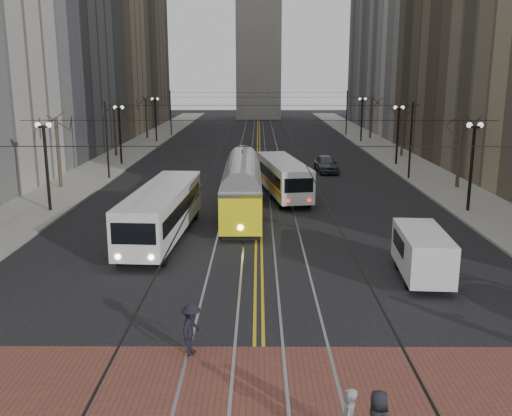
{
  "coord_description": "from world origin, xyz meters",
  "views": [
    {
      "loc": [
        -0.02,
        -18.35,
        8.8
      ],
      "look_at": [
        -0.13,
        6.43,
        3.0
      ],
      "focal_mm": 40.0,
      "sensor_mm": 36.0,
      "label": 1
    }
  ],
  "objects_px": {
    "transit_bus": "(162,214)",
    "pedestrian_d": "(191,329)",
    "cargo_van": "(422,255)",
    "sedan_grey": "(326,164)",
    "rear_bus": "(283,178)",
    "streetcar": "(242,193)"
  },
  "relations": [
    {
      "from": "sedan_grey",
      "to": "pedestrian_d",
      "type": "relative_size",
      "value": 2.7
    },
    {
      "from": "rear_bus",
      "to": "sedan_grey",
      "type": "xyz_separation_m",
      "value": [
        4.46,
        10.82,
        -0.55
      ]
    },
    {
      "from": "cargo_van",
      "to": "sedan_grey",
      "type": "bearing_deg",
      "value": 95.82
    },
    {
      "from": "transit_bus",
      "to": "rear_bus",
      "type": "bearing_deg",
      "value": 61.51
    },
    {
      "from": "cargo_van",
      "to": "sedan_grey",
      "type": "xyz_separation_m",
      "value": [
        -0.91,
        28.37,
        -0.29
      ]
    },
    {
      "from": "cargo_van",
      "to": "rear_bus",
      "type": "bearing_deg",
      "value": 110.99
    },
    {
      "from": "rear_bus",
      "to": "sedan_grey",
      "type": "distance_m",
      "value": 11.71
    },
    {
      "from": "streetcar",
      "to": "pedestrian_d",
      "type": "bearing_deg",
      "value": -94.09
    },
    {
      "from": "rear_bus",
      "to": "cargo_van",
      "type": "xyz_separation_m",
      "value": [
        5.37,
        -17.55,
        -0.26
      ]
    },
    {
      "from": "rear_bus",
      "to": "transit_bus",
      "type": "bearing_deg",
      "value": -130.91
    },
    {
      "from": "streetcar",
      "to": "rear_bus",
      "type": "xyz_separation_m",
      "value": [
        2.85,
        5.98,
        -0.13
      ]
    },
    {
      "from": "transit_bus",
      "to": "streetcar",
      "type": "distance_m",
      "value": 6.82
    },
    {
      "from": "sedan_grey",
      "to": "cargo_van",
      "type": "bearing_deg",
      "value": -91.34
    },
    {
      "from": "transit_bus",
      "to": "pedestrian_d",
      "type": "xyz_separation_m",
      "value": [
        3.1,
        -13.23,
        -0.56
      ]
    },
    {
      "from": "pedestrian_d",
      "to": "rear_bus",
      "type": "bearing_deg",
      "value": 4.95
    },
    {
      "from": "sedan_grey",
      "to": "transit_bus",
      "type": "bearing_deg",
      "value": -120.62
    },
    {
      "from": "transit_bus",
      "to": "cargo_van",
      "type": "distance_m",
      "value": 13.89
    },
    {
      "from": "streetcar",
      "to": "sedan_grey",
      "type": "bearing_deg",
      "value": 65.8
    },
    {
      "from": "streetcar",
      "to": "sedan_grey",
      "type": "relative_size",
      "value": 2.69
    },
    {
      "from": "transit_bus",
      "to": "sedan_grey",
      "type": "relative_size",
      "value": 2.46
    },
    {
      "from": "transit_bus",
      "to": "rear_bus",
      "type": "distance_m",
      "value": 13.37
    },
    {
      "from": "transit_bus",
      "to": "pedestrian_d",
      "type": "bearing_deg",
      "value": -73.46
    }
  ]
}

